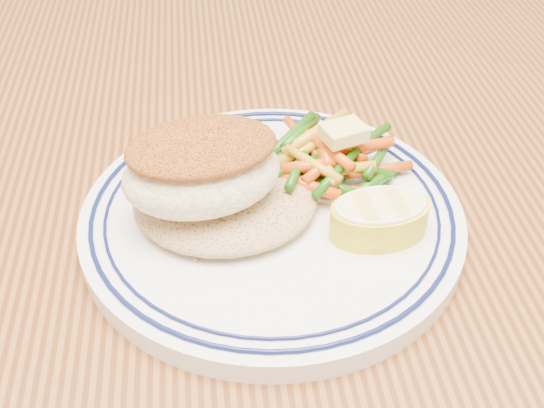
{
  "coord_description": "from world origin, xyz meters",
  "views": [
    {
      "loc": [
        -0.09,
        -0.36,
        1.05
      ],
      "look_at": [
        -0.05,
        -0.03,
        0.77
      ],
      "focal_mm": 45.0,
      "sensor_mm": 36.0,
      "label": 1
    }
  ],
  "objects_px": {
    "dining_table": "(327,289)",
    "fish_fillet": "(202,167)",
    "rice_pilaf": "(226,197)",
    "lemon_wedge": "(379,217)",
    "vegetable_pile": "(325,157)",
    "plate": "(272,216)"
  },
  "relations": [
    {
      "from": "rice_pilaf",
      "to": "vegetable_pile",
      "type": "relative_size",
      "value": 1.07
    },
    {
      "from": "fish_fillet",
      "to": "vegetable_pile",
      "type": "bearing_deg",
      "value": 24.95
    },
    {
      "from": "fish_fillet",
      "to": "vegetable_pile",
      "type": "distance_m",
      "value": 0.1
    },
    {
      "from": "vegetable_pile",
      "to": "plate",
      "type": "bearing_deg",
      "value": -138.84
    },
    {
      "from": "rice_pilaf",
      "to": "lemon_wedge",
      "type": "height_order",
      "value": "lemon_wedge"
    },
    {
      "from": "plate",
      "to": "lemon_wedge",
      "type": "distance_m",
      "value": 0.07
    },
    {
      "from": "vegetable_pile",
      "to": "lemon_wedge",
      "type": "xyz_separation_m",
      "value": [
        0.02,
        -0.06,
        -0.0
      ]
    },
    {
      "from": "dining_table",
      "to": "plate",
      "type": "distance_m",
      "value": 0.12
    },
    {
      "from": "dining_table",
      "to": "fish_fillet",
      "type": "height_order",
      "value": "fish_fillet"
    },
    {
      "from": "plate",
      "to": "vegetable_pile",
      "type": "distance_m",
      "value": 0.06
    },
    {
      "from": "lemon_wedge",
      "to": "rice_pilaf",
      "type": "bearing_deg",
      "value": 160.4
    },
    {
      "from": "plate",
      "to": "fish_fillet",
      "type": "relative_size",
      "value": 2.31
    },
    {
      "from": "plate",
      "to": "fish_fillet",
      "type": "bearing_deg",
      "value": -175.46
    },
    {
      "from": "fish_fillet",
      "to": "vegetable_pile",
      "type": "xyz_separation_m",
      "value": [
        0.08,
        0.04,
        -0.03
      ]
    },
    {
      "from": "fish_fillet",
      "to": "lemon_wedge",
      "type": "xyz_separation_m",
      "value": [
        0.1,
        -0.03,
        -0.03
      ]
    },
    {
      "from": "dining_table",
      "to": "fish_fillet",
      "type": "relative_size",
      "value": 14.04
    },
    {
      "from": "plate",
      "to": "fish_fillet",
      "type": "distance_m",
      "value": 0.06
    },
    {
      "from": "rice_pilaf",
      "to": "vegetable_pile",
      "type": "bearing_deg",
      "value": 24.92
    },
    {
      "from": "dining_table",
      "to": "lemon_wedge",
      "type": "relative_size",
      "value": 23.36
    },
    {
      "from": "fish_fillet",
      "to": "rice_pilaf",
      "type": "bearing_deg",
      "value": 25.1
    },
    {
      "from": "rice_pilaf",
      "to": "vegetable_pile",
      "type": "distance_m",
      "value": 0.08
    },
    {
      "from": "rice_pilaf",
      "to": "lemon_wedge",
      "type": "bearing_deg",
      "value": -19.6
    }
  ]
}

